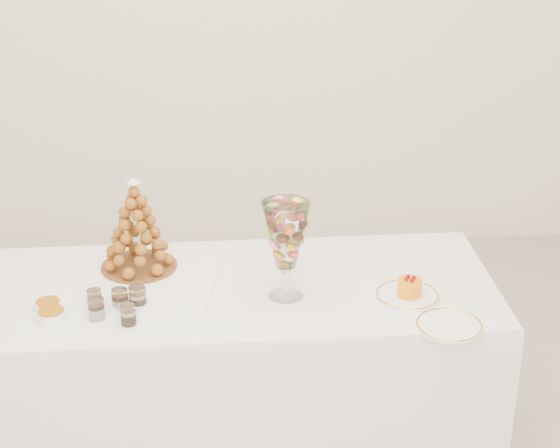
{
  "coord_description": "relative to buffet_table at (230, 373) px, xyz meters",
  "views": [
    {
      "loc": [
        -0.07,
        -2.63,
        2.22
      ],
      "look_at": [
        0.11,
        0.22,
        0.92
      ],
      "focal_mm": 60.0,
      "sensor_mm": 36.0,
      "label": 1
    }
  ],
  "objects": [
    {
      "name": "verrine_a",
      "position": [
        -0.44,
        -0.12,
        0.38
      ],
      "size": [
        0.06,
        0.06,
        0.07
      ],
      "primitive_type": "cylinder",
      "rotation": [
        0.0,
        0.0,
        0.31
      ],
      "color": "white",
      "rests_on": "buffet_table"
    },
    {
      "name": "mousse_cake",
      "position": [
        0.6,
        -0.12,
        0.39
      ],
      "size": [
        0.08,
        0.08,
        0.07
      ],
      "color": "orange",
      "rests_on": "cake_plate"
    },
    {
      "name": "croquembouche",
      "position": [
        -0.31,
        0.13,
        0.53
      ],
      "size": [
        0.27,
        0.27,
        0.33
      ],
      "rotation": [
        0.0,
        0.0,
        0.26
      ],
      "color": "brown",
      "rests_on": "lace_tray"
    },
    {
      "name": "verrine_e",
      "position": [
        -0.32,
        -0.23,
        0.38
      ],
      "size": [
        0.06,
        0.06,
        0.07
      ],
      "primitive_type": "cylinder",
      "rotation": [
        0.0,
        0.0,
        -0.31
      ],
      "color": "white",
      "rests_on": "buffet_table"
    },
    {
      "name": "buffet_table",
      "position": [
        0.0,
        0.0,
        0.0
      ],
      "size": [
        1.86,
        0.78,
        0.7
      ],
      "rotation": [
        0.0,
        0.0,
        0.02
      ],
      "color": "white",
      "rests_on": "ground"
    },
    {
      "name": "verrine_c",
      "position": [
        -0.3,
        -0.13,
        0.39
      ],
      "size": [
        0.06,
        0.06,
        0.08
      ],
      "primitive_type": "cylinder",
      "rotation": [
        0.0,
        0.0,
        -0.02
      ],
      "color": "white",
      "rests_on": "buffet_table"
    },
    {
      "name": "spare_plate",
      "position": [
        0.69,
        -0.31,
        0.35
      ],
      "size": [
        0.22,
        0.22,
        0.01
      ],
      "primitive_type": "cylinder",
      "color": "white",
      "rests_on": "buffet_table"
    },
    {
      "name": "ramekin_back",
      "position": [
        -0.59,
        -0.12,
        0.36
      ],
      "size": [
        0.09,
        0.09,
        0.03
      ],
      "primitive_type": "cylinder",
      "color": "white",
      "rests_on": "buffet_table"
    },
    {
      "name": "ramekin_front",
      "position": [
        -0.57,
        -0.19,
        0.37
      ],
      "size": [
        0.09,
        0.09,
        0.03
      ],
      "primitive_type": "cylinder",
      "color": "white",
      "rests_on": "buffet_table"
    },
    {
      "name": "lace_tray",
      "position": [
        -0.33,
        0.06,
        0.36
      ],
      "size": [
        0.64,
        0.52,
        0.02
      ],
      "primitive_type": "cube",
      "rotation": [
        0.0,
        0.0,
        -0.14
      ],
      "color": "white",
      "rests_on": "buffet_table"
    },
    {
      "name": "verrine_d",
      "position": [
        -0.42,
        -0.19,
        0.39
      ],
      "size": [
        0.06,
        0.06,
        0.07
      ],
      "primitive_type": "cylinder",
      "rotation": [
        0.0,
        0.0,
        -0.21
      ],
      "color": "white",
      "rests_on": "buffet_table"
    },
    {
      "name": "verrine_b",
      "position": [
        -0.35,
        -0.14,
        0.39
      ],
      "size": [
        0.06,
        0.06,
        0.07
      ],
      "primitive_type": "cylinder",
      "rotation": [
        0.0,
        0.0,
        -0.16
      ],
      "color": "white",
      "rests_on": "buffet_table"
    },
    {
      "name": "macaron_vase",
      "position": [
        0.19,
        -0.08,
        0.57
      ],
      "size": [
        0.16,
        0.16,
        0.34
      ],
      "color": "white",
      "rests_on": "buffet_table"
    },
    {
      "name": "cake_plate",
      "position": [
        0.6,
        -0.11,
        0.36
      ],
      "size": [
        0.22,
        0.22,
        0.01
      ],
      "primitive_type": "cylinder",
      "color": "white",
      "rests_on": "buffet_table"
    }
  ]
}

